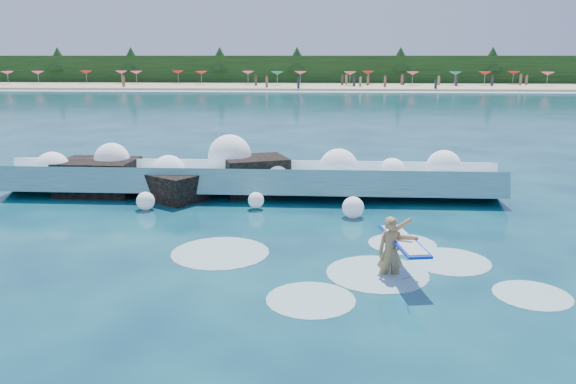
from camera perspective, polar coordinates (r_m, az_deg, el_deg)
name	(u,v)px	position (r m, az deg, el deg)	size (l,w,h in m)	color
ground	(224,256)	(14.28, -6.56, -6.49)	(200.00, 200.00, 0.00)	#082440
beach	(308,86)	(91.35, 2.05, 10.68)	(140.00, 20.00, 0.40)	tan
wet_band	(306,92)	(80.38, 1.83, 10.16)	(140.00, 5.00, 0.08)	silver
treeline	(310,70)	(101.25, 2.22, 12.27)	(140.00, 4.00, 5.00)	black
breaking_wave	(249,179)	(20.45, -3.94, 1.28)	(17.68, 2.77, 1.52)	teal
rock_cluster	(169,181)	(20.78, -11.97, 1.11)	(8.42, 3.64, 1.56)	black
surfer_with_board	(394,250)	(12.97, 10.69, -5.84)	(1.07, 2.88, 1.68)	#AA814F
wave_spray	(244,167)	(20.33, -4.51, 2.59)	(15.18, 4.44, 2.13)	white
surf_foam	(346,266)	(13.66, 5.89, -7.44)	(9.13, 5.57, 0.13)	silver
beach_umbrellas	(309,73)	(93.26, 2.10, 12.00)	(111.89, 6.91, 0.50)	#137968
beachgoers	(225,81)	(91.03, -6.43, 11.17)	(88.20, 12.82, 1.92)	#3F332D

